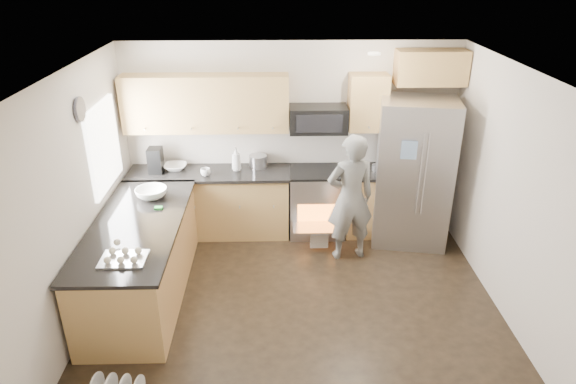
{
  "coord_description": "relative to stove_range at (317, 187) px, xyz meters",
  "views": [
    {
      "loc": [
        -0.21,
        -4.73,
        3.59
      ],
      "look_at": [
        -0.08,
        0.5,
        1.17
      ],
      "focal_mm": 32.0,
      "sensor_mm": 36.0,
      "label": 1
    }
  ],
  "objects": [
    {
      "name": "back_cabinet_run",
      "position": [
        -0.94,
        0.05,
        0.29
      ],
      "size": [
        4.45,
        0.64,
        2.5
      ],
      "color": "#BB854A",
      "rests_on": "ground"
    },
    {
      "name": "refrigerator",
      "position": [
        1.24,
        -0.24,
        0.31
      ],
      "size": [
        1.08,
        0.9,
        1.97
      ],
      "rotation": [
        0.0,
        0.0,
        -0.17
      ],
      "color": "#B7B7BC",
      "rests_on": "ground"
    },
    {
      "name": "room_shell",
      "position": [
        -0.39,
        -1.68,
        1.0
      ],
      "size": [
        4.54,
        4.04,
        2.62
      ],
      "color": "beige",
      "rests_on": "ground"
    },
    {
      "name": "peninsula",
      "position": [
        -2.1,
        -1.44,
        -0.21
      ],
      "size": [
        0.96,
        2.36,
        1.04
      ],
      "color": "#BB854A",
      "rests_on": "ground"
    },
    {
      "name": "person",
      "position": [
        0.36,
        -0.68,
        0.16
      ],
      "size": [
        0.67,
        0.51,
        1.67
      ],
      "primitive_type": "imported",
      "rotation": [
        0.0,
        0.0,
        3.34
      ],
      "color": "slate",
      "rests_on": "ground"
    },
    {
      "name": "ground",
      "position": [
        -0.35,
        -1.69,
        -0.68
      ],
      "size": [
        4.5,
        4.5,
        0.0
      ],
      "primitive_type": "plane",
      "color": "black",
      "rests_on": "ground"
    },
    {
      "name": "stove_range",
      "position": [
        0.0,
        0.0,
        0.0
      ],
      "size": [
        0.76,
        0.97,
        1.79
      ],
      "color": "#B7B7BC",
      "rests_on": "ground"
    }
  ]
}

